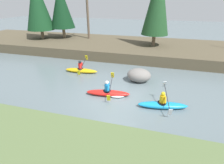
{
  "coord_description": "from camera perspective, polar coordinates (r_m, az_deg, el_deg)",
  "views": [
    {
      "loc": [
        2.22,
        -8.84,
        5.51
      ],
      "look_at": [
        -0.54,
        1.13,
        0.55
      ],
      "focal_mm": 28.0,
      "sensor_mm": 36.0,
      "label": 1
    }
  ],
  "objects": [
    {
      "name": "boulder_midstream",
      "position": [
        12.82,
        8.77,
        2.23
      ],
      "size": [
        1.72,
        1.35,
        0.97
      ],
      "color": "gray",
      "rests_on": "ground"
    },
    {
      "name": "conifer_tree_far_left",
      "position": [
        23.8,
        -23.22,
        22.55
      ],
      "size": [
        3.23,
        3.23,
        6.99
      ],
      "color": "#7A664C",
      "rests_on": "riverbank_far"
    },
    {
      "name": "ground_plane",
      "position": [
        10.65,
        1.21,
        -5.54
      ],
      "size": [
        90.0,
        90.0,
        0.0
      ],
      "primitive_type": "plane",
      "color": "slate"
    },
    {
      "name": "bare_tree_upstream",
      "position": [
        22.38,
        -7.87,
        22.3
      ],
      "size": [
        3.86,
        3.82,
        7.04
      ],
      "color": "brown",
      "rests_on": "riverbank_far"
    },
    {
      "name": "conifer_tree_left",
      "position": [
        23.43,
        -16.35,
        22.79
      ],
      "size": [
        2.94,
        2.94,
        6.3
      ],
      "color": "#7A664C",
      "rests_on": "riverbank_far"
    },
    {
      "name": "kayaker_lead",
      "position": [
        10.12,
        16.33,
        -7.04
      ],
      "size": [
        2.79,
        2.06,
        1.2
      ],
      "rotation": [
        0.0,
        0.0,
        0.19
      ],
      "color": "#1993D6",
      "rests_on": "ground"
    },
    {
      "name": "kayaker_trailing",
      "position": [
        14.55,
        -9.98,
        3.91
      ],
      "size": [
        2.79,
        2.07,
        1.2
      ],
      "rotation": [
        0.0,
        0.0,
        0.07
      ],
      "color": "yellow",
      "rests_on": "ground"
    },
    {
      "name": "conifer_tree_mid_left",
      "position": [
        18.99,
        14.7,
        24.46
      ],
      "size": [
        2.74,
        2.74,
        7.64
      ],
      "color": "brown",
      "rests_on": "riverbank_far"
    },
    {
      "name": "riverbank_far",
      "position": [
        20.02,
        8.8,
        10.81
      ],
      "size": [
        44.0,
        8.44,
        0.99
      ],
      "color": "brown",
      "rests_on": "ground"
    },
    {
      "name": "kayaker_middle",
      "position": [
        10.91,
        -0.76,
        -3.52
      ],
      "size": [
        2.8,
        2.07,
        1.2
      ],
      "rotation": [
        0.0,
        0.0,
        0.15
      ],
      "color": "red",
      "rests_on": "ground"
    }
  ]
}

